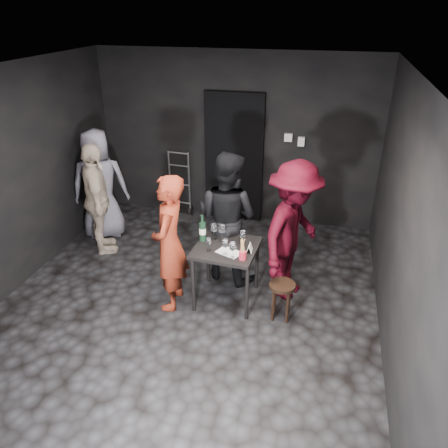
% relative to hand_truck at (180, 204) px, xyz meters
% --- Properties ---
extents(floor, '(4.50, 5.00, 0.02)m').
position_rel_hand_truck_xyz_m(floor, '(0.90, -2.27, -0.21)').
color(floor, black).
rests_on(floor, ground).
extents(ceiling, '(4.50, 5.00, 0.02)m').
position_rel_hand_truck_xyz_m(ceiling, '(0.90, -2.27, 2.49)').
color(ceiling, silver).
rests_on(ceiling, ground).
extents(wall_back, '(4.50, 0.04, 2.70)m').
position_rel_hand_truck_xyz_m(wall_back, '(0.90, 0.23, 1.14)').
color(wall_back, black).
rests_on(wall_back, ground).
extents(wall_front, '(4.50, 0.04, 2.70)m').
position_rel_hand_truck_xyz_m(wall_front, '(0.90, -4.77, 1.14)').
color(wall_front, black).
rests_on(wall_front, ground).
extents(wall_left, '(0.04, 5.00, 2.70)m').
position_rel_hand_truck_xyz_m(wall_left, '(-1.35, -2.27, 1.14)').
color(wall_left, black).
rests_on(wall_left, ground).
extents(wall_right, '(0.04, 5.00, 2.70)m').
position_rel_hand_truck_xyz_m(wall_right, '(3.15, -2.27, 1.14)').
color(wall_right, black).
rests_on(wall_right, ground).
extents(doorway, '(0.95, 0.10, 2.10)m').
position_rel_hand_truck_xyz_m(doorway, '(0.90, 0.17, 0.84)').
color(doorway, black).
rests_on(doorway, ground).
extents(wallbox_upper, '(0.12, 0.06, 0.12)m').
position_rel_hand_truck_xyz_m(wallbox_upper, '(1.75, 0.18, 1.24)').
color(wallbox_upper, '#B7B7B2').
rests_on(wallbox_upper, wall_back).
extents(wallbox_lower, '(0.10, 0.06, 0.14)m').
position_rel_hand_truck_xyz_m(wallbox_lower, '(1.95, 0.18, 1.19)').
color(wallbox_lower, '#B7B7B2').
rests_on(wallbox_lower, wall_back).
extents(hand_truck, '(0.38, 0.33, 1.13)m').
position_rel_hand_truck_xyz_m(hand_truck, '(0.00, 0.00, 0.00)').
color(hand_truck, '#B2B2B7').
rests_on(hand_truck, floor).
extents(tasting_table, '(0.72, 0.72, 0.75)m').
position_rel_hand_truck_xyz_m(tasting_table, '(1.33, -2.11, 0.44)').
color(tasting_table, black).
rests_on(tasting_table, floor).
extents(stool, '(0.30, 0.30, 0.47)m').
position_rel_hand_truck_xyz_m(stool, '(2.03, -2.31, 0.15)').
color(stool, black).
rests_on(stool, floor).
extents(server_red, '(0.52, 0.72, 1.85)m').
position_rel_hand_truck_xyz_m(server_red, '(0.72, -2.35, 0.71)').
color(server_red, maroon).
rests_on(server_red, floor).
extents(woman_black, '(1.08, 0.81, 1.99)m').
position_rel_hand_truck_xyz_m(woman_black, '(1.21, -1.58, 0.79)').
color(woman_black, black).
rests_on(woman_black, floor).
extents(man_maroon, '(1.03, 1.46, 2.06)m').
position_rel_hand_truck_xyz_m(man_maroon, '(2.07, -1.81, 0.82)').
color(man_maroon, '#35030E').
rests_on(man_maroon, floor).
extents(bystander_cream, '(0.99, 1.14, 1.77)m').
position_rel_hand_truck_xyz_m(bystander_cream, '(-0.72, -1.40, 0.68)').
color(bystander_cream, '#C8B19B').
rests_on(bystander_cream, floor).
extents(bystander_grey, '(1.06, 0.83, 1.92)m').
position_rel_hand_truck_xyz_m(bystander_grey, '(-0.91, -0.94, 0.75)').
color(bystander_grey, slate).
rests_on(bystander_grey, floor).
extents(tasting_mat, '(0.32, 0.28, 0.00)m').
position_rel_hand_truck_xyz_m(tasting_mat, '(1.39, -2.24, 0.54)').
color(tasting_mat, white).
rests_on(tasting_mat, tasting_table).
extents(wine_glass_a, '(0.08, 0.08, 0.18)m').
position_rel_hand_truck_xyz_m(wine_glass_a, '(1.16, -2.25, 0.63)').
color(wine_glass_a, white).
rests_on(wine_glass_a, tasting_table).
extents(wine_glass_b, '(0.10, 0.10, 0.22)m').
position_rel_hand_truck_xyz_m(wine_glass_b, '(1.15, -1.97, 0.65)').
color(wine_glass_b, white).
rests_on(wine_glass_b, tasting_table).
extents(wine_glass_c, '(0.09, 0.09, 0.22)m').
position_rel_hand_truck_xyz_m(wine_glass_c, '(1.25, -1.98, 0.65)').
color(wine_glass_c, white).
rests_on(wine_glass_c, tasting_table).
extents(wine_glass_d, '(0.08, 0.08, 0.21)m').
position_rel_hand_truck_xyz_m(wine_glass_d, '(1.36, -2.29, 0.64)').
color(wine_glass_d, white).
rests_on(wine_glass_d, tasting_table).
extents(wine_glass_e, '(0.09, 0.09, 0.22)m').
position_rel_hand_truck_xyz_m(wine_glass_e, '(1.46, -2.35, 0.65)').
color(wine_glass_e, white).
rests_on(wine_glass_e, tasting_table).
extents(wine_glass_f, '(0.10, 0.10, 0.20)m').
position_rel_hand_truck_xyz_m(wine_glass_f, '(1.51, -2.03, 0.64)').
color(wine_glass_f, white).
rests_on(wine_glass_f, tasting_table).
extents(wine_bottle, '(0.08, 0.08, 0.33)m').
position_rel_hand_truck_xyz_m(wine_bottle, '(1.02, -2.04, 0.67)').
color(wine_bottle, black).
rests_on(wine_bottle, tasting_table).
extents(breadstick_cup, '(0.08, 0.08, 0.26)m').
position_rel_hand_truck_xyz_m(breadstick_cup, '(1.57, -2.34, 0.66)').
color(breadstick_cup, '#B91F30').
rests_on(breadstick_cup, tasting_table).
extents(reserved_card, '(0.08, 0.12, 0.09)m').
position_rel_hand_truck_xyz_m(reserved_card, '(1.60, -2.15, 0.59)').
color(reserved_card, white).
rests_on(reserved_card, tasting_table).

